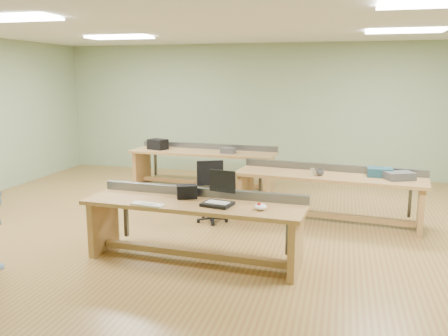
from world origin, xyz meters
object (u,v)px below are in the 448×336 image
Objects in this scene: workbench_front at (194,217)px; workbench_mid at (328,186)px; task_chair at (212,199)px; laptop_base at (217,204)px; workbench_back at (203,160)px; mug at (320,172)px; parts_bin_teal at (380,172)px; drinks_can at (312,172)px; parts_bin_grey at (399,176)px; camera_bag at (187,192)px.

workbench_front is 2.60m from workbench_mid.
laptop_base is at bearing -96.23° from task_chair.
task_chair reaches higher than workbench_back.
mug is at bearing -128.49° from workbench_mid.
parts_bin_teal is 3.14× the size of drinks_can.
parts_bin_teal is at bearing 11.88° from drinks_can.
workbench_front is 0.91× the size of workbench_back.
parts_bin_teal is (2.30, 2.15, 0.26)m from workbench_front.
parts_bin_grey is at bearing 54.41° from laptop_base.
mug is at bearing 12.14° from drinks_can.
workbench_mid is 3.16m from workbench_back.
task_chair reaches higher than mug.
camera_bag is at bearing -140.60° from parts_bin_teal.
task_chair is (-1.78, -0.44, -0.21)m from workbench_mid.
laptop_base is 0.53m from camera_bag.
parts_bin_teal is at bearing 11.85° from mug.
workbench_back is at bearing 120.55° from laptop_base.
workbench_back is 7.40× the size of parts_bin_grey.
laptop_base is (-1.22, -2.20, 0.21)m from workbench_mid.
workbench_mid is at bearing 72.60° from laptop_base.
workbench_front is at bearing -136.93° from parts_bin_teal.
workbench_front is at bearing 174.20° from laptop_base.
workbench_front is 1.68m from task_chair.
workbench_back is 12.28× the size of camera_bag.
drinks_can reaches higher than workbench_back.
mug is at bearing 26.11° from camera_bag.
workbench_mid is (1.54, 2.10, 0.00)m from workbench_front.
drinks_can is (-0.11, -0.02, 0.01)m from mug.
camera_bag is at bearing -110.22° from task_chair.
laptop_base is 0.83× the size of parts_bin_grey.
workbench_front is 6.75× the size of parts_bin_grey.
parts_bin_grey reaches higher than laptop_base.
workbench_mid is at bearing 44.55° from mug.
task_chair is at bearing -66.75° from workbench_back.
workbench_front is 3.16m from parts_bin_teal.
workbench_back is at bearing 141.70° from mug.
camera_bag is 2.30m from drinks_can.
parts_bin_teal reaches higher than parts_bin_grey.
camera_bag is (0.91, -3.76, 0.27)m from workbench_back.
task_chair is at bearing 102.12° from workbench_front.
task_chair is 7.99× the size of drinks_can.
drinks_can is at bearing -13.48° from task_chair.
task_chair is (-0.24, 1.65, -0.21)m from workbench_front.
workbench_front is 21.70× the size of mug.
task_chair reaches higher than camera_bag.
laptop_base is 2.68× the size of mug.
workbench_back is 3.07m from drinks_can.
parts_bin_grey is 3.21× the size of mug.
workbench_mid and workbench_back have the same top height.
parts_bin_teal is 2.89× the size of mug.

